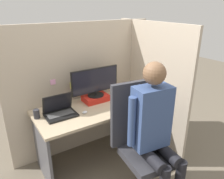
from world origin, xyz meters
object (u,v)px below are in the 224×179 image
Objects in this scene: laptop at (60,111)px; stapler at (141,92)px; monitor at (95,82)px; person at (155,127)px; carrot_toy at (127,106)px; office_chair at (140,140)px; pen_cup at (37,114)px; paper_box at (96,98)px.

stapler is (1.14, -0.02, -0.03)m from laptop.
monitor is 0.44× the size of person.
stapler is at bearing 28.68° from carrot_toy.
monitor is 4.12× the size of carrot_toy.
monitor is 1.00m from person.
monitor is 0.90m from office_chair.
pen_cup is (-0.74, -0.05, -0.20)m from monitor.
person is 14.32× the size of pen_cup.
office_chair is at bearing 97.29° from person.
office_chair is (-0.16, -0.44, -0.16)m from carrot_toy.
paper_box is 2.08× the size of carrot_toy.
person is (0.08, -0.98, -0.16)m from monitor.
person is (0.08, -0.98, 0.06)m from paper_box.
paper_box is 3.16× the size of pen_cup.
monitor is at bearing 93.87° from office_chair.
carrot_toy is 1.01m from pen_cup.
person is at bearing -82.71° from office_chair.
paper_box is 1.94× the size of stapler.
pen_cup is (-0.74, -0.05, 0.01)m from paper_box.
stapler is 1.37m from pen_cup.
person reaches higher than carrot_toy.
stapler is at bearing -3.75° from pen_cup.
monitor is 0.57m from laptop.
laptop is 0.24m from pen_cup.
person reaches higher than laptop.
carrot_toy is (0.21, -0.37, -0.23)m from monitor.
laptop is 0.28× the size of office_chair.
person is 1.24m from pen_cup.
office_chair is (0.05, -0.81, -0.39)m from monitor.
paper_box reaches higher than carrot_toy.
office_chair is at bearing -43.49° from pen_cup.
pen_cup is at bearing -175.83° from monitor.
office_chair reaches higher than monitor.
pen_cup is at bearing -176.05° from paper_box.
person reaches higher than stapler.
monitor is at bearing 4.17° from pen_cup.
person reaches higher than paper_box.
carrot_toy is at bearing 77.43° from person.
monitor reaches higher than pen_cup.
carrot_toy is 0.11× the size of person.
pen_cup is (-0.80, 0.76, 0.19)m from office_chair.
carrot_toy is at bearing 70.32° from office_chair.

